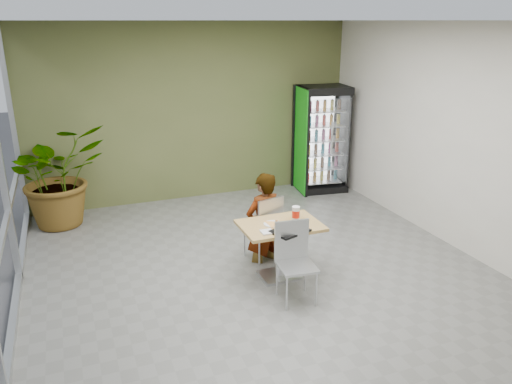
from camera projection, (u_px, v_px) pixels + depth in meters
ground at (266, 279)px, 6.51m from camera, size 7.00×7.00×0.00m
room_envelope at (267, 161)px, 5.99m from camera, size 6.00×7.00×3.20m
dining_table at (280, 239)px, 6.40m from camera, size 1.02×0.71×0.75m
chair_far at (266, 223)px, 6.87m from camera, size 0.51×0.51×0.94m
chair_near at (294, 255)px, 5.93m from camera, size 0.47×0.47×0.96m
seated_woman at (263, 227)px, 6.93m from camera, size 0.65×0.51×1.56m
pizza_plate at (273, 223)px, 6.32m from camera, size 0.33×0.29×0.03m
soda_cup at (296, 213)px, 6.44m from camera, size 0.10×0.10×0.18m
napkin_stack at (267, 232)px, 6.07m from camera, size 0.16×0.16×0.02m
cafeteria_tray at (290, 231)px, 6.09m from camera, size 0.52×0.45×0.03m
beverage_fridge at (322, 139)px, 9.66m from camera, size 1.02×0.83×2.04m
potted_plant at (58, 176)px, 8.03m from camera, size 1.89×1.78×1.66m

